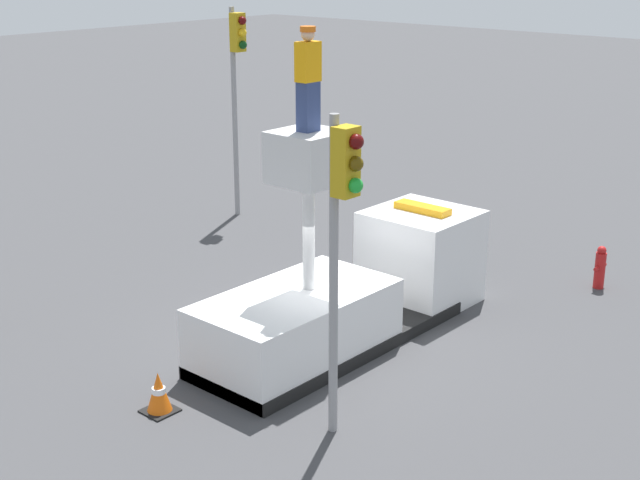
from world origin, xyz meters
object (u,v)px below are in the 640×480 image
worker (308,79)px  traffic_cone_rear (159,393)px  fire_hydrant (600,267)px  traffic_light_across (237,71)px  bucket_truck (351,292)px  traffic_light_pole (342,216)px

worker → traffic_cone_rear: (-3.18, 0.39, -4.73)m
worker → fire_hydrant: size_ratio=1.80×
traffic_light_across → traffic_cone_rear: traffic_light_across is taller
bucket_truck → fire_hydrant: size_ratio=6.94×
traffic_light_across → fire_hydrant: 10.64m
traffic_light_across → traffic_cone_rear: 11.66m
traffic_light_pole → traffic_cone_rear: 4.37m
fire_hydrant → traffic_cone_rear: bearing=163.6°
fire_hydrant → bucket_truck: bearing=155.5°
traffic_light_pole → traffic_cone_rear: bearing=118.4°
bucket_truck → traffic_cone_rear: 4.42m
bucket_truck → traffic_light_pole: bearing=-142.8°
traffic_light_pole → traffic_light_across: size_ratio=0.88×
bucket_truck → fire_hydrant: 6.10m
fire_hydrant → traffic_cone_rear: size_ratio=1.40×
fire_hydrant → traffic_cone_rear: fire_hydrant is taller
worker → traffic_light_pole: (-1.76, -2.24, -1.53)m
fire_hydrant → traffic_cone_rear: 10.32m
traffic_light_pole → traffic_cone_rear: traffic_light_pole is taller
bucket_truck → fire_hydrant: (5.53, -2.53, -0.40)m
fire_hydrant → traffic_cone_rear: (-9.90, 2.92, -0.15)m
traffic_cone_rear → traffic_light_pole: bearing=-61.6°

